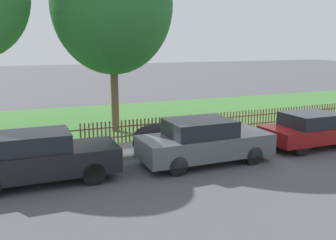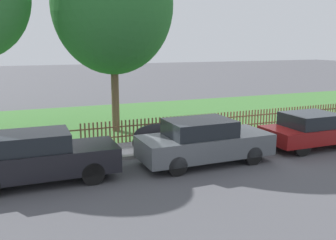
{
  "view_description": "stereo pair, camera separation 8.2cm",
  "coord_description": "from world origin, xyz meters",
  "px_view_note": "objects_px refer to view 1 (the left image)",
  "views": [
    {
      "loc": [
        -8.58,
        -11.84,
        3.91
      ],
      "look_at": [
        -3.37,
        0.78,
        1.1
      ],
      "focal_mm": 40.0,
      "sensor_mm": 36.0,
      "label": 1
    },
    {
      "loc": [
        -8.5,
        -11.87,
        3.91
      ],
      "look_at": [
        -3.37,
        0.78,
        1.1
      ],
      "focal_mm": 40.0,
      "sensor_mm": 36.0,
      "label": 2
    }
  ],
  "objects_px": {
    "parked_car_black_saloon": "(39,157)",
    "parked_car_navy_estate": "(204,141)",
    "tree_mid_park": "(112,4)",
    "parked_car_red_compact": "(312,129)",
    "covered_motorcycle": "(159,133)"
  },
  "relations": [
    {
      "from": "parked_car_navy_estate",
      "to": "tree_mid_park",
      "type": "distance_m",
      "value": 7.53
    },
    {
      "from": "parked_car_navy_estate",
      "to": "parked_car_red_compact",
      "type": "bearing_deg",
      "value": 1.33
    },
    {
      "from": "parked_car_black_saloon",
      "to": "parked_car_navy_estate",
      "type": "xyz_separation_m",
      "value": [
        5.16,
        -0.17,
        -0.01
      ]
    },
    {
      "from": "parked_car_navy_estate",
      "to": "tree_mid_park",
      "type": "relative_size",
      "value": 0.52
    },
    {
      "from": "parked_car_black_saloon",
      "to": "parked_car_red_compact",
      "type": "height_order",
      "value": "parked_car_black_saloon"
    },
    {
      "from": "parked_car_red_compact",
      "to": "tree_mid_park",
      "type": "xyz_separation_m",
      "value": [
        -6.28,
        5.44,
        4.84
      ]
    },
    {
      "from": "parked_car_navy_estate",
      "to": "parked_car_red_compact",
      "type": "relative_size",
      "value": 1.13
    },
    {
      "from": "parked_car_red_compact",
      "to": "covered_motorcycle",
      "type": "bearing_deg",
      "value": 159.59
    },
    {
      "from": "parked_car_navy_estate",
      "to": "covered_motorcycle",
      "type": "distance_m",
      "value": 2.35
    },
    {
      "from": "parked_car_black_saloon",
      "to": "parked_car_navy_estate",
      "type": "distance_m",
      "value": 5.17
    },
    {
      "from": "parked_car_black_saloon",
      "to": "covered_motorcycle",
      "type": "xyz_separation_m",
      "value": [
        4.42,
        2.05,
        -0.16
      ]
    },
    {
      "from": "parked_car_red_compact",
      "to": "parked_car_black_saloon",
      "type": "bearing_deg",
      "value": -179.9
    },
    {
      "from": "parked_car_red_compact",
      "to": "tree_mid_park",
      "type": "relative_size",
      "value": 0.46
    },
    {
      "from": "parked_car_black_saloon",
      "to": "covered_motorcycle",
      "type": "distance_m",
      "value": 4.88
    },
    {
      "from": "covered_motorcycle",
      "to": "tree_mid_park",
      "type": "distance_m",
      "value": 6.03
    }
  ]
}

